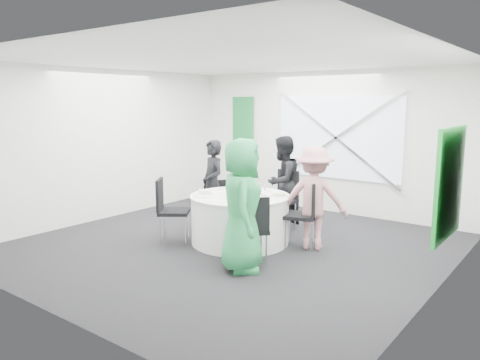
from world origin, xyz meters
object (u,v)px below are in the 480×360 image
Objects in this scene: banquet_table at (240,219)px; green_water_bottle at (254,188)px; chair_back at (284,195)px; person_woman_pink at (314,198)px; chair_front_right at (252,225)px; person_man_back_left at (213,184)px; person_woman_green at (242,205)px; chair_front_left at (168,205)px; clear_water_bottle at (229,187)px; chair_back_left at (225,200)px; person_man_back at (282,182)px; chair_back_right at (306,209)px.

banquet_table is 0.55m from green_water_bottle.
person_woman_pink is (0.96, -0.70, 0.18)m from chair_back.
person_man_back_left is (-1.69, 1.17, 0.21)m from chair_front_right.
person_woman_green is (-0.01, -0.23, 0.31)m from chair_front_right.
chair_front_left is at bearing -143.31° from banquet_table.
person_woman_pink is 5.49× the size of clear_water_bottle.
chair_back_left reaches higher than banquet_table.
banquet_table is 1.06m from chair_back_left.
chair_back_left is 0.51× the size of person_man_back.
person_woman_green reaches higher than clear_water_bottle.
green_water_bottle is 1.10× the size of clear_water_bottle.
chair_front_right is (1.59, -1.37, 0.09)m from chair_back_left.
person_man_back reaches higher than person_woman_pink.
chair_back_left is 1.93m from person_woman_pink.
person_woman_pink is at bearing -30.80° from chair_back.
chair_back_right reaches higher than chair_front_left.
green_water_bottle is at bearing -101.99° from chair_front_right.
chair_back_left is 0.53× the size of person_man_back_left.
chair_back_right is 2.15m from chair_front_left.
chair_back_left is (-0.83, 0.65, 0.09)m from banquet_table.
person_man_back is 1.28m from clear_water_bottle.
chair_back is 0.25m from person_man_back.
chair_front_left is (-1.87, -1.05, -0.00)m from chair_back_right.
chair_front_right is (0.65, -1.85, -0.04)m from chair_back.
banquet_table is at bearing 0.00° from person_man_back.
green_water_bottle is (1.13, -0.34, 0.11)m from person_man_back_left.
chair_front_left is 3.25× the size of green_water_bottle.
person_man_back_left is 2.00m from person_woman_pink.
green_water_bottle is at bearing -10.34° from person_woman_green.
chair_front_left is 1.37m from green_water_bottle.
person_man_back is at bearing 90.00° from banquet_table.
person_woman_green is (1.58, -1.60, 0.40)m from chair_back_left.
person_woman_green is (1.65, -0.28, 0.27)m from chair_front_left.
chair_back_right is 0.87m from green_water_bottle.
chair_back_right is 0.59× the size of person_woman_green.
banquet_table is at bearing 5.99° from clear_water_bottle.
person_man_back is at bearing -152.84° from chair_back_right.
chair_back is at bearing -151.98° from chair_back_right.
person_man_back_left is at bearing 12.09° from person_woman_green.
chair_back is 0.58× the size of person_woman_green.
chair_front_left is 2.26m from person_woman_pink.
person_woman_pink is at bearing 19.85° from green_water_bottle.
person_man_back is 2.32m from person_woman_green.
chair_back is 1.00× the size of chair_back_right.
person_woman_green is at bearing 18.91° from person_man_back.
person_woman_green is at bearing -136.18° from chair_front_left.
person_man_back_left is (-1.91, 0.08, 0.17)m from chair_back_right.
chair_back is 1.00× the size of chair_front_left.
person_woman_pink is at bearing -58.84° from chair_back_left.
green_water_bottle is at bearing -92.68° from chair_back_right.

